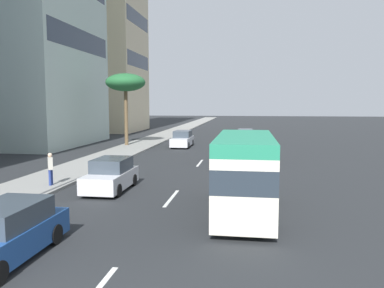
% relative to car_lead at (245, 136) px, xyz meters
% --- Properties ---
extents(ground_plane, '(198.00, 198.00, 0.00)m').
position_rel_car_lead_xyz_m(ground_plane, '(-6.83, 3.25, -0.75)').
color(ground_plane, '#26282B').
extents(sidewalk_right, '(162.00, 3.67, 0.15)m').
position_rel_car_lead_xyz_m(sidewalk_right, '(-6.83, 11.06, -0.67)').
color(sidewalk_right, gray).
rests_on(sidewalk_right, ground_plane).
extents(lane_stripe_mid, '(3.20, 0.16, 0.01)m').
position_rel_car_lead_xyz_m(lane_stripe_mid, '(-26.17, 3.25, -0.74)').
color(lane_stripe_mid, silver).
rests_on(lane_stripe_mid, ground_plane).
extents(lane_stripe_far, '(3.20, 0.16, 0.01)m').
position_rel_car_lead_xyz_m(lane_stripe_far, '(-15.42, 3.25, -0.74)').
color(lane_stripe_far, silver).
rests_on(lane_stripe_far, ground_plane).
extents(car_lead, '(4.06, 1.81, 1.58)m').
position_rel_car_lead_xyz_m(car_lead, '(0.00, 0.00, 0.00)').
color(car_lead, '#1E478C').
rests_on(car_lead, ground_plane).
extents(car_second, '(4.68, 1.85, 1.70)m').
position_rel_car_lead_xyz_m(car_second, '(-14.57, 0.03, 0.06)').
color(car_second, '#A51E1E').
rests_on(car_second, ground_plane).
extents(car_third, '(4.09, 1.85, 1.65)m').
position_rel_car_lead_xyz_m(car_third, '(-24.99, 6.66, 0.03)').
color(car_third, silver).
rests_on(car_third, ground_plane).
extents(minibus_fourth, '(6.77, 2.34, 3.19)m').
position_rel_car_lead_xyz_m(minibus_fourth, '(-28.23, -0.18, 1.00)').
color(minibus_fourth, silver).
rests_on(minibus_fourth, ground_plane).
extents(car_fifth, '(4.62, 1.85, 1.67)m').
position_rel_car_lead_xyz_m(car_fifth, '(-5.06, 6.37, 0.04)').
color(car_fifth, silver).
rests_on(car_fifth, ground_plane).
extents(car_sixth, '(4.59, 1.85, 1.60)m').
position_rel_car_lead_xyz_m(car_sixth, '(-33.85, 6.57, 0.01)').
color(car_sixth, '#1E478C').
rests_on(car_sixth, ground_plane).
extents(pedestrian_near_lamp, '(0.39, 0.36, 1.73)m').
position_rel_car_lead_xyz_m(pedestrian_near_lamp, '(-24.93, 10.03, 0.36)').
color(pedestrian_near_lamp, navy).
rests_on(pedestrian_near_lamp, sidewalk_right).
extents(palm_tree, '(4.07, 4.07, 7.38)m').
position_rel_car_lead_xyz_m(palm_tree, '(-5.40, 12.23, 5.77)').
color(palm_tree, brown).
rests_on(palm_tree, sidewalk_right).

